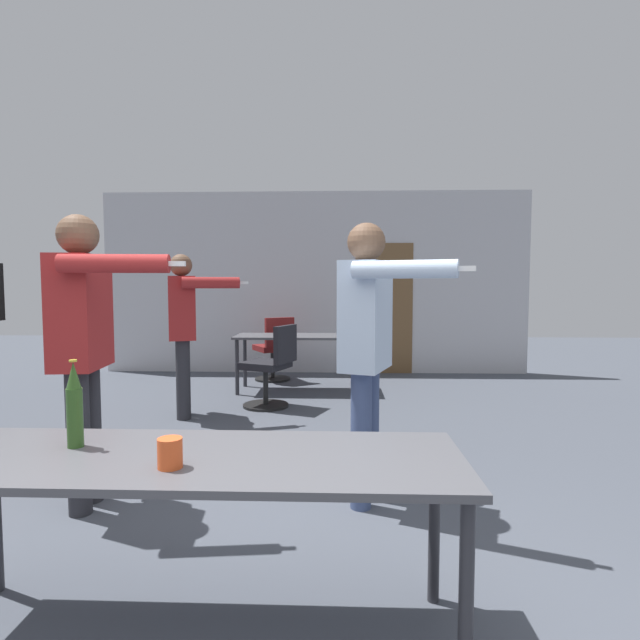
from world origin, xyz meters
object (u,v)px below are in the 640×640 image
at_px(person_left_plaid, 84,332).
at_px(beer_bottle, 75,406).
at_px(office_chair_near_pushed, 275,351).
at_px(person_far_watching, 183,320).
at_px(drink_cup, 170,453).
at_px(office_chair_mid_tucked, 271,369).
at_px(person_center_tall, 368,335).

height_order(person_left_plaid, beer_bottle, person_left_plaid).
relative_size(office_chair_near_pushed, beer_bottle, 2.63).
bearing_deg(person_left_plaid, beer_bottle, 19.32).
height_order(person_far_watching, office_chair_near_pushed, person_far_watching).
bearing_deg(beer_bottle, drink_cup, -24.93).
relative_size(person_left_plaid, office_chair_mid_tucked, 1.93).
bearing_deg(office_chair_mid_tucked, drink_cup, -155.01).
bearing_deg(person_center_tall, person_far_watching, -118.60).
bearing_deg(beer_bottle, person_left_plaid, 115.55).
xyz_separation_m(person_left_plaid, office_chair_mid_tucked, (0.80, 2.60, -0.66)).
distance_m(person_center_tall, office_chair_near_pushed, 4.26).
height_order(person_far_watching, beer_bottle, person_far_watching).
bearing_deg(beer_bottle, person_far_watching, 99.97).
bearing_deg(beer_bottle, person_center_tall, 43.64).
bearing_deg(person_left_plaid, office_chair_mid_tucked, 156.62).
height_order(beer_bottle, drink_cup, beer_bottle).
relative_size(person_center_tall, person_left_plaid, 0.98).
height_order(person_far_watching, person_center_tall, person_center_tall).
bearing_deg(drink_cup, person_left_plaid, 127.23).
xyz_separation_m(person_far_watching, drink_cup, (1.03, -3.43, -0.23)).
height_order(person_far_watching, office_chair_mid_tucked, person_far_watching).
xyz_separation_m(person_center_tall, drink_cup, (-0.79, -1.40, -0.29)).
relative_size(person_left_plaid, office_chair_near_pushed, 1.95).
bearing_deg(drink_cup, office_chair_mid_tucked, 92.39).
bearing_deg(person_far_watching, office_chair_near_pushed, 142.54).
relative_size(office_chair_mid_tucked, drink_cup, 8.80).
bearing_deg(person_left_plaid, person_center_tall, 88.15).
xyz_separation_m(person_center_tall, person_left_plaid, (-1.75, -0.13, 0.02)).
distance_m(office_chair_mid_tucked, beer_bottle, 3.69).
relative_size(person_center_tall, drink_cup, 16.57).
bearing_deg(person_center_tall, office_chair_near_pushed, -144.98).
height_order(person_far_watching, person_left_plaid, person_left_plaid).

